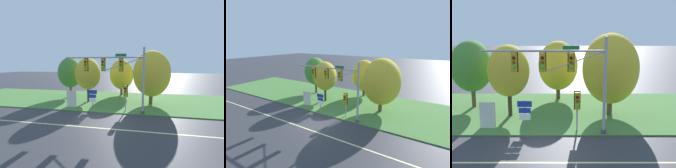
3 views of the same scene
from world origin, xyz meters
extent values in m
plane|color=#333338|center=(0.00, 0.00, 0.00)|extent=(160.00, 160.00, 0.00)
cube|color=beige|center=(0.00, -1.20, 0.00)|extent=(36.00, 0.16, 0.01)
cube|color=#477A38|center=(0.00, 8.25, 0.05)|extent=(48.00, 11.50, 0.10)
cylinder|color=#9EA0A5|center=(4.12, 2.80, 3.43)|extent=(0.22, 0.22, 6.66)
cylinder|color=#4C4C51|center=(4.12, 2.80, 0.25)|extent=(0.40, 0.40, 0.30)
cylinder|color=#9EA0A5|center=(-0.02, 2.80, 5.80)|extent=(8.26, 0.14, 0.14)
cylinder|color=#9EA0A5|center=(2.05, 2.80, 5.10)|extent=(4.16, 0.08, 1.48)
cube|color=gold|center=(1.85, 2.80, 5.07)|extent=(0.34, 0.28, 1.22)
cube|color=black|center=(1.85, 2.96, 5.07)|extent=(0.46, 0.04, 1.34)
sphere|color=#4C0C0C|center=(1.85, 2.62, 5.37)|extent=(0.22, 0.22, 0.22)
sphere|color=#51420C|center=(1.85, 2.62, 5.07)|extent=(0.22, 0.22, 0.22)
sphere|color=green|center=(1.85, 2.62, 4.77)|extent=(0.22, 0.22, 0.22)
cube|color=gold|center=(-0.02, 2.80, 5.07)|extent=(0.34, 0.28, 1.22)
cube|color=black|center=(-0.02, 2.96, 5.07)|extent=(0.46, 0.04, 1.34)
sphere|color=#4C0C0C|center=(-0.02, 2.62, 5.37)|extent=(0.22, 0.22, 0.22)
sphere|color=#51420C|center=(-0.02, 2.62, 5.07)|extent=(0.22, 0.22, 0.22)
sphere|color=green|center=(-0.02, 2.62, 4.77)|extent=(0.22, 0.22, 0.22)
cube|color=gold|center=(-1.88, 2.80, 5.07)|extent=(0.34, 0.28, 1.22)
cube|color=black|center=(-1.88, 2.96, 5.07)|extent=(0.46, 0.04, 1.34)
sphere|color=#4C0C0C|center=(-1.88, 2.62, 5.37)|extent=(0.22, 0.22, 0.22)
sphere|color=#51420C|center=(-1.88, 2.62, 5.07)|extent=(0.22, 0.22, 0.22)
sphere|color=green|center=(-1.88, 2.62, 4.77)|extent=(0.22, 0.22, 0.22)
cube|color=#196B33|center=(1.85, 2.75, 6.02)|extent=(1.10, 0.04, 0.28)
cylinder|color=#9EA0A5|center=(2.30, 3.43, 1.49)|extent=(0.12, 0.12, 2.78)
cube|color=gold|center=(2.30, 3.23, 2.32)|extent=(0.34, 0.28, 1.22)
cube|color=black|center=(2.30, 3.39, 2.32)|extent=(0.46, 0.04, 1.34)
sphere|color=#4C0C0C|center=(2.30, 3.05, 2.62)|extent=(0.22, 0.22, 0.22)
sphere|color=#51420C|center=(2.30, 3.05, 2.32)|extent=(0.22, 0.22, 0.22)
sphere|color=green|center=(2.30, 3.05, 2.02)|extent=(0.22, 0.22, 0.22)
cylinder|color=slate|center=(-1.37, 3.34, 1.22)|extent=(0.08, 0.08, 2.23)
cube|color=#193399|center=(-1.37, 3.31, 2.06)|extent=(1.03, 0.03, 0.43)
cube|color=#193399|center=(-1.37, 3.31, 1.60)|extent=(0.85, 0.03, 0.39)
cube|color=white|center=(-1.37, 3.31, 1.12)|extent=(0.79, 0.03, 0.45)
cylinder|color=brown|center=(-6.84, 9.19, 1.46)|extent=(0.37, 0.37, 2.72)
ellipsoid|color=#478433|center=(-6.84, 9.19, 3.83)|extent=(3.67, 3.67, 4.58)
cylinder|color=#423021|center=(-3.06, 6.70, 1.51)|extent=(0.33, 0.33, 2.82)
ellipsoid|color=gold|center=(-3.06, 6.70, 3.85)|extent=(3.35, 3.35, 4.19)
cylinder|color=#4C3823|center=(0.80, 11.98, 1.25)|extent=(0.39, 0.39, 2.30)
ellipsoid|color=gold|center=(0.80, 11.98, 3.47)|extent=(3.88, 3.88, 4.85)
cylinder|color=brown|center=(5.19, 7.15, 1.38)|extent=(0.46, 0.46, 2.56)
ellipsoid|color=gold|center=(5.19, 7.15, 3.93)|extent=(4.63, 4.63, 5.79)
cube|color=silver|center=(-4.17, 3.91, 1.05)|extent=(1.10, 0.24, 1.90)
cube|color=#4C4C51|center=(-4.57, 3.91, 0.15)|extent=(0.10, 0.20, 0.10)
cube|color=#4C4C51|center=(-3.77, 3.91, 0.15)|extent=(0.10, 0.20, 0.10)
camera|label=1|loc=(3.79, -12.30, 5.11)|focal=24.00mm
camera|label=2|loc=(11.72, -13.30, 8.83)|focal=28.00mm
camera|label=3|loc=(1.38, -15.47, 7.59)|focal=45.00mm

